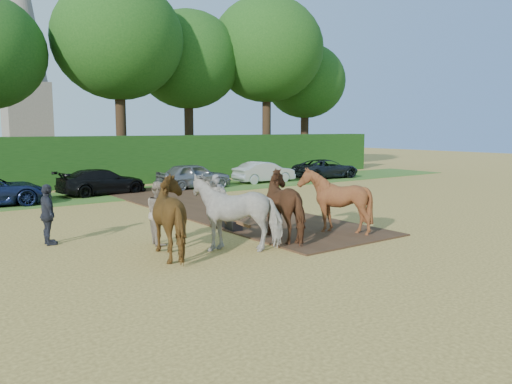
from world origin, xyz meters
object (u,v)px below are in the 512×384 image
plough_team (263,208)px  spectator_near (160,213)px  spectator_far (48,215)px  church (23,42)px  parked_cars (113,182)px

plough_team → spectator_near: bearing=146.2°
plough_team → spectator_far: bearing=145.9°
spectator_near → plough_team: (2.58, -1.72, 0.13)m
spectator_near → church: size_ratio=0.07×
spectator_near → spectator_far: 3.31m
spectator_near → parked_cars: spectator_near is taller
spectator_far → church: 53.47m
spectator_far → church: bearing=-10.6°
plough_team → church: size_ratio=0.27×
spectator_near → spectator_far: size_ratio=1.04×
parked_cars → church: (4.47, 41.12, 13.04)m
parked_cars → church: 43.37m
spectator_far → plough_team: (5.30, -3.59, 0.17)m
spectator_near → spectator_far: bearing=65.1°
parked_cars → spectator_far: bearing=-119.6°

